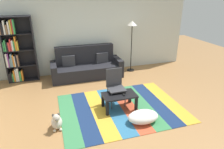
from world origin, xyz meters
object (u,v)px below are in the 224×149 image
(couch, at_px, (87,67))
(tv_remote, at_px, (124,94))
(folding_chair, at_px, (115,84))
(standing_lamp, at_px, (132,30))
(coffee_table, at_px, (119,97))
(pouf, at_px, (143,117))
(bookshelf, at_px, (16,51))
(dog, at_px, (57,122))

(couch, relative_size, tv_remote, 15.07)
(folding_chair, bearing_deg, standing_lamp, 75.49)
(coffee_table, relative_size, pouf, 1.16)
(bookshelf, bearing_deg, coffee_table, -45.97)
(pouf, bearing_deg, couch, 102.95)
(couch, xyz_separation_m, standing_lamp, (1.59, 0.08, 1.10))
(couch, relative_size, bookshelf, 1.14)
(couch, relative_size, folding_chair, 2.51)
(bookshelf, height_order, standing_lamp, bookshelf)
(bookshelf, bearing_deg, dog, -71.51)
(pouf, xyz_separation_m, tv_remote, (-0.22, 0.62, 0.27))
(coffee_table, distance_m, folding_chair, 0.36)
(couch, xyz_separation_m, bookshelf, (-2.06, 0.28, 0.63))
(couch, height_order, folding_chair, couch)
(couch, height_order, dog, couch)
(tv_remote, bearing_deg, bookshelf, 144.48)
(coffee_table, height_order, tv_remote, tv_remote)
(couch, height_order, pouf, couch)
(couch, distance_m, standing_lamp, 1.94)
(bookshelf, bearing_deg, couch, -7.76)
(couch, relative_size, pouf, 3.35)
(coffee_table, bearing_deg, dog, -167.14)
(dog, bearing_deg, coffee_table, 12.86)
(couch, bearing_deg, dog, -113.61)
(tv_remote, bearing_deg, couch, 110.95)
(dog, bearing_deg, tv_remote, 10.60)
(standing_lamp, bearing_deg, pouf, -107.39)
(couch, height_order, bookshelf, bookshelf)
(folding_chair, bearing_deg, pouf, -53.94)
(bookshelf, distance_m, folding_chair, 3.30)
(bookshelf, relative_size, pouf, 2.93)
(pouf, bearing_deg, tv_remote, 109.65)
(tv_remote, bearing_deg, folding_chair, 117.14)
(tv_remote, height_order, folding_chair, folding_chair)
(coffee_table, xyz_separation_m, folding_chair, (-0.01, 0.28, 0.22))
(bookshelf, xyz_separation_m, tv_remote, (2.51, -2.54, -0.57))
(couch, distance_m, bookshelf, 2.18)
(pouf, relative_size, folding_chair, 0.75)
(pouf, relative_size, standing_lamp, 0.39)
(coffee_table, bearing_deg, standing_lamp, 61.72)
(couch, distance_m, coffee_table, 2.25)
(coffee_table, bearing_deg, tv_remote, -26.04)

